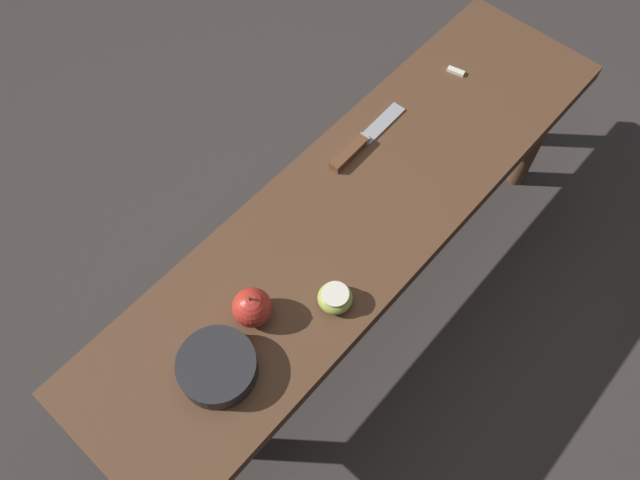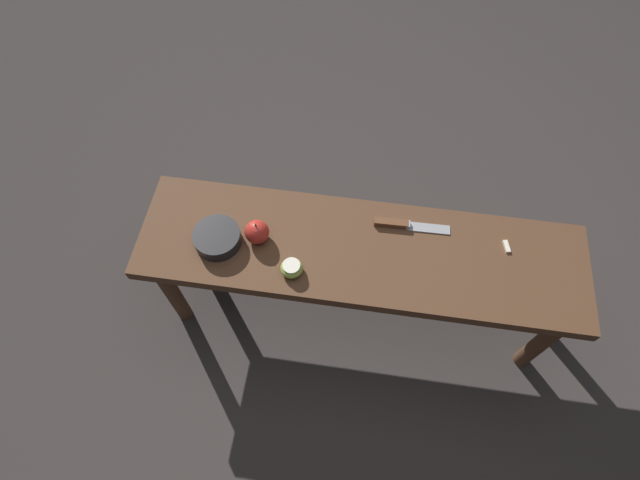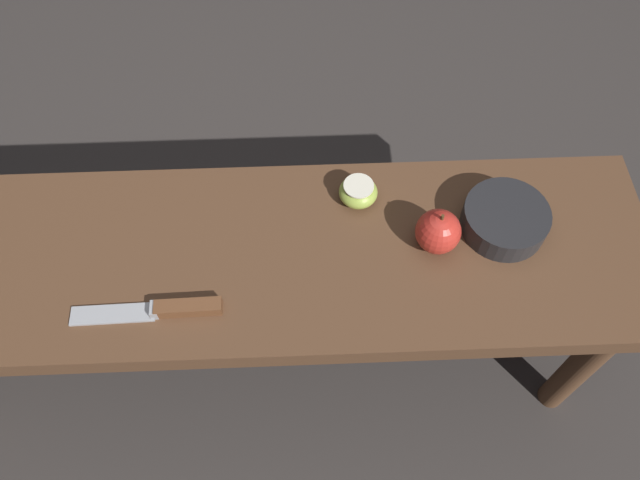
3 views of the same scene
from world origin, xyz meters
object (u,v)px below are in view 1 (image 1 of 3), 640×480
Objects in this scene: knife at (358,145)px; apple_whole at (252,307)px; apple_cut at (335,298)px; bowl at (217,367)px; wooden_bench at (358,221)px.

apple_whole is at bearing -167.36° from knife.
bowl is (0.24, -0.07, 0.00)m from apple_cut.
knife is at bearing -146.67° from apple_cut.
wooden_bench is 5.80× the size of knife.
wooden_bench is 0.33m from apple_whole.
wooden_bench is 0.23m from apple_cut.
knife reaches higher than wooden_bench.
bowl is (0.55, 0.14, 0.01)m from knife.
wooden_bench is at bearing -152.07° from apple_cut.
knife is 0.37m from apple_cut.
apple_cut is (-0.12, 0.10, -0.02)m from apple_whole.
apple_whole is (0.32, 0.01, 0.10)m from wooden_bench.
bowl reaches higher than wooden_bench.
apple_whole is at bearing 1.33° from wooden_bench.
wooden_bench is 0.44m from bowl.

